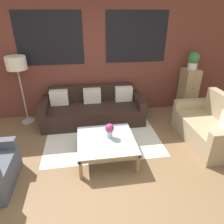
{
  "coord_description": "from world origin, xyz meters",
  "views": [
    {
      "loc": [
        -0.32,
        -2.22,
        2.32
      ],
      "look_at": [
        0.21,
        1.24,
        0.55
      ],
      "focal_mm": 32.0,
      "sensor_mm": 36.0,
      "label": 1
    }
  ],
  "objects_px": {
    "floor_lamp": "(17,66)",
    "potted_plant": "(193,60)",
    "couch_dark": "(93,110)",
    "coffee_table": "(106,142)",
    "settee_vintage": "(210,128)",
    "flower_vase": "(110,130)",
    "drawer_cabinet": "(188,90)"
  },
  "relations": [
    {
      "from": "flower_vase",
      "to": "drawer_cabinet",
      "type": "bearing_deg",
      "value": 34.41
    },
    {
      "from": "coffee_table",
      "to": "potted_plant",
      "type": "bearing_deg",
      "value": 34.67
    },
    {
      "from": "flower_vase",
      "to": "floor_lamp",
      "type": "bearing_deg",
      "value": 139.18
    },
    {
      "from": "drawer_cabinet",
      "to": "coffee_table",
      "type": "bearing_deg",
      "value": -145.33
    },
    {
      "from": "settee_vintage",
      "to": "flower_vase",
      "type": "xyz_separation_m",
      "value": [
        -1.98,
        -0.12,
        0.21
      ]
    },
    {
      "from": "coffee_table",
      "to": "floor_lamp",
      "type": "height_order",
      "value": "floor_lamp"
    },
    {
      "from": "coffee_table",
      "to": "potted_plant",
      "type": "distance_m",
      "value": 2.94
    },
    {
      "from": "drawer_cabinet",
      "to": "settee_vintage",
      "type": "bearing_deg",
      "value": -99.24
    },
    {
      "from": "drawer_cabinet",
      "to": "flower_vase",
      "type": "height_order",
      "value": "drawer_cabinet"
    },
    {
      "from": "coffee_table",
      "to": "couch_dark",
      "type": "bearing_deg",
      "value": 95.58
    },
    {
      "from": "couch_dark",
      "to": "floor_lamp",
      "type": "height_order",
      "value": "floor_lamp"
    },
    {
      "from": "couch_dark",
      "to": "potted_plant",
      "type": "xyz_separation_m",
      "value": [
        2.41,
        0.2,
        1.02
      ]
    },
    {
      "from": "coffee_table",
      "to": "drawer_cabinet",
      "type": "bearing_deg",
      "value": 34.67
    },
    {
      "from": "potted_plant",
      "to": "flower_vase",
      "type": "distance_m",
      "value": 2.79
    },
    {
      "from": "settee_vintage",
      "to": "floor_lamp",
      "type": "xyz_separation_m",
      "value": [
        -3.71,
        1.37,
        1.01
      ]
    },
    {
      "from": "settee_vintage",
      "to": "flower_vase",
      "type": "distance_m",
      "value": 2.0
    },
    {
      "from": "couch_dark",
      "to": "flower_vase",
      "type": "height_order",
      "value": "couch_dark"
    },
    {
      "from": "couch_dark",
      "to": "settee_vintage",
      "type": "height_order",
      "value": "settee_vintage"
    },
    {
      "from": "drawer_cabinet",
      "to": "potted_plant",
      "type": "xyz_separation_m",
      "value": [
        0.0,
        0.0,
        0.76
      ]
    },
    {
      "from": "potted_plant",
      "to": "coffee_table",
      "type": "bearing_deg",
      "value": -145.33
    },
    {
      "from": "couch_dark",
      "to": "potted_plant",
      "type": "relative_size",
      "value": 5.7
    },
    {
      "from": "coffee_table",
      "to": "flower_vase",
      "type": "height_order",
      "value": "flower_vase"
    },
    {
      "from": "coffee_table",
      "to": "flower_vase",
      "type": "distance_m",
      "value": 0.22
    },
    {
      "from": "floor_lamp",
      "to": "potted_plant",
      "type": "xyz_separation_m",
      "value": [
        3.93,
        0.02,
        -0.02
      ]
    },
    {
      "from": "settee_vintage",
      "to": "drawer_cabinet",
      "type": "distance_m",
      "value": 1.43
    },
    {
      "from": "coffee_table",
      "to": "potted_plant",
      "type": "relative_size",
      "value": 2.43
    },
    {
      "from": "settee_vintage",
      "to": "potted_plant",
      "type": "distance_m",
      "value": 1.73
    },
    {
      "from": "potted_plant",
      "to": "flower_vase",
      "type": "bearing_deg",
      "value": -145.59
    },
    {
      "from": "coffee_table",
      "to": "drawer_cabinet",
      "type": "height_order",
      "value": "drawer_cabinet"
    },
    {
      "from": "floor_lamp",
      "to": "couch_dark",
      "type": "bearing_deg",
      "value": -6.62
    },
    {
      "from": "floor_lamp",
      "to": "flower_vase",
      "type": "bearing_deg",
      "value": -40.82
    },
    {
      "from": "coffee_table",
      "to": "flower_vase",
      "type": "bearing_deg",
      "value": 42.27
    }
  ]
}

